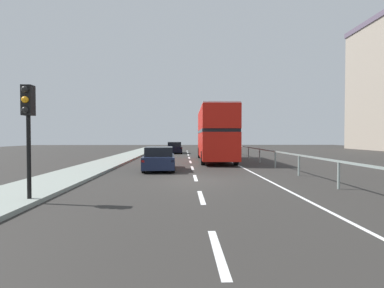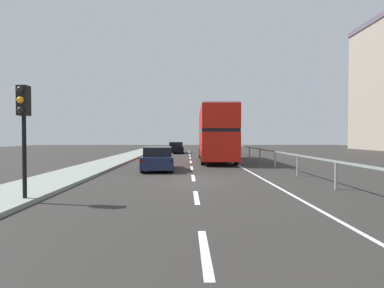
% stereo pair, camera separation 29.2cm
% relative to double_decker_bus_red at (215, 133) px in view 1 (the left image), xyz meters
% --- Properties ---
extents(ground_plane, '(75.43, 120.00, 0.10)m').
position_rel_double_decker_bus_red_xyz_m(ground_plane, '(-2.07, -10.66, -2.37)').
color(ground_plane, '#2C2A27').
extents(near_sidewalk_kerb, '(2.71, 80.00, 0.14)m').
position_rel_double_decker_bus_red_xyz_m(near_sidewalk_kerb, '(-8.27, -10.66, -2.25)').
color(near_sidewalk_kerb, gray).
rests_on(near_sidewalk_kerb, ground).
extents(lane_paint_markings, '(3.43, 46.00, 0.01)m').
position_rel_double_decker_bus_red_xyz_m(lane_paint_markings, '(-0.05, -2.20, -2.31)').
color(lane_paint_markings, silver).
rests_on(lane_paint_markings, ground).
extents(bridge_side_railing, '(0.10, 42.00, 1.10)m').
position_rel_double_decker_bus_red_xyz_m(bridge_side_railing, '(3.26, -1.66, -1.42)').
color(bridge_side_railing, gray).
rests_on(bridge_side_railing, ground).
extents(double_decker_bus_red, '(2.80, 10.09, 4.33)m').
position_rel_double_decker_bus_red_xyz_m(double_decker_bus_red, '(0.00, 0.00, 0.00)').
color(double_decker_bus_red, red).
rests_on(double_decker_bus_red, ground).
extents(hatchback_car_near, '(2.00, 4.36, 1.40)m').
position_rel_double_decker_bus_red_xyz_m(hatchback_car_near, '(-4.10, -6.39, -1.64)').
color(hatchback_car_near, '#171E37').
rests_on(hatchback_car_near, ground).
extents(traffic_signal_pole, '(0.30, 0.42, 3.39)m').
position_rel_double_decker_bus_red_xyz_m(traffic_signal_pole, '(-7.28, -15.17, 0.36)').
color(traffic_signal_pole, black).
rests_on(traffic_signal_pole, near_sidewalk_kerb).
extents(sedan_car_ahead, '(1.94, 4.59, 1.38)m').
position_rel_double_decker_bus_red_xyz_m(sedan_car_ahead, '(-3.70, 11.87, -1.65)').
color(sedan_car_ahead, black).
rests_on(sedan_car_ahead, ground).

